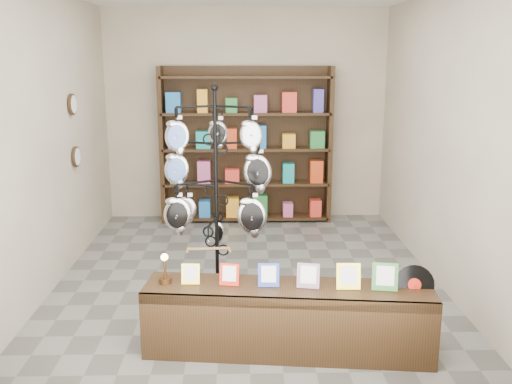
{
  "coord_description": "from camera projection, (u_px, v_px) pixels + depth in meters",
  "views": [
    {
      "loc": [
        -0.05,
        -5.73,
        2.33
      ],
      "look_at": [
        0.06,
        -1.0,
        1.2
      ],
      "focal_mm": 40.0,
      "sensor_mm": 36.0,
      "label": 1
    }
  ],
  "objects": [
    {
      "name": "ground",
      "position": [
        248.0,
        279.0,
        6.11
      ],
      "size": [
        5.0,
        5.0,
        0.0
      ],
      "primitive_type": "plane",
      "color": "slate",
      "rests_on": "ground"
    },
    {
      "name": "room_envelope",
      "position": [
        247.0,
        105.0,
        5.68
      ],
      "size": [
        5.0,
        5.0,
        5.0
      ],
      "color": "beige",
      "rests_on": "ground"
    },
    {
      "name": "display_tree",
      "position": [
        216.0,
        181.0,
        5.25
      ],
      "size": [
        1.07,
        0.91,
        2.09
      ],
      "rotation": [
        0.0,
        0.0,
        -0.04
      ],
      "color": "black",
      "rests_on": "ground"
    },
    {
      "name": "front_shelf",
      "position": [
        288.0,
        319.0,
        4.55
      ],
      "size": [
        2.32,
        0.7,
        0.81
      ],
      "rotation": [
        0.0,
        0.0,
        -0.11
      ],
      "color": "black",
      "rests_on": "ground"
    },
    {
      "name": "back_shelving",
      "position": [
        246.0,
        150.0,
        8.11
      ],
      "size": [
        2.42,
        0.36,
        2.2
      ],
      "color": "black",
      "rests_on": "ground"
    },
    {
      "name": "wall_clocks",
      "position": [
        74.0,
        131.0,
        6.5
      ],
      "size": [
        0.03,
        0.24,
        0.84
      ],
      "color": "black",
      "rests_on": "ground"
    }
  ]
}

